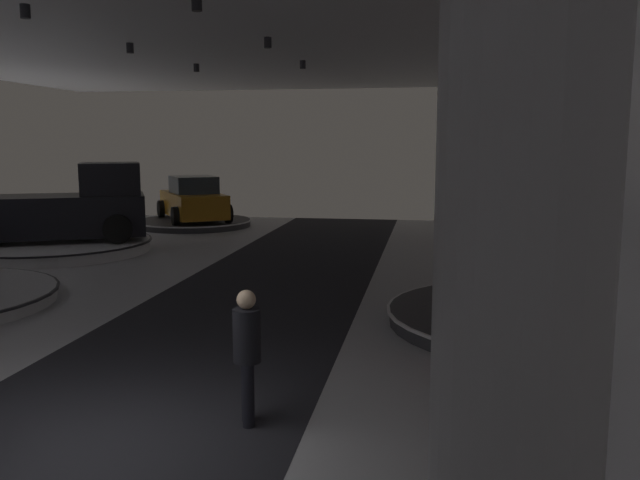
% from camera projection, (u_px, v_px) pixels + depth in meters
% --- Properties ---
extents(ground, '(24.00, 44.00, 0.06)m').
position_uv_depth(ground, '(75.00, 463.00, 6.73)').
color(ground, '#B2B2B7').
extents(column_right, '(1.34, 1.34, 5.50)m').
position_uv_depth(column_right, '(558.00, 232.00, 3.57)').
color(column_right, '#ADADB2').
rests_on(column_right, ground).
extents(display_platform_far_left, '(5.70, 5.70, 0.35)m').
position_uv_depth(display_platform_far_left, '(54.00, 246.00, 19.54)').
color(display_platform_far_left, silver).
rests_on(display_platform_far_left, ground).
extents(pickup_truck_far_left, '(5.68, 4.38, 2.30)m').
position_uv_depth(pickup_truck_far_left, '(63.00, 209.00, 19.47)').
color(pickup_truck_far_left, black).
rests_on(pickup_truck_far_left, display_platform_far_left).
extents(display_platform_mid_right, '(5.25, 5.25, 0.28)m').
position_uv_depth(display_platform_mid_right, '(534.00, 318.00, 11.64)').
color(display_platform_mid_right, '#333338').
rests_on(display_platform_mid_right, ground).
extents(display_car_mid_right, '(3.49, 4.57, 1.71)m').
position_uv_depth(display_car_mid_right, '(536.00, 269.00, 11.49)').
color(display_car_mid_right, red).
rests_on(display_car_mid_right, display_platform_mid_right).
extents(display_platform_deep_left, '(4.51, 4.51, 0.26)m').
position_uv_depth(display_platform_deep_left, '(194.00, 223.00, 25.65)').
color(display_platform_deep_left, '#333338').
rests_on(display_platform_deep_left, ground).
extents(display_car_deep_left, '(3.81, 4.50, 1.71)m').
position_uv_depth(display_car_deep_left, '(193.00, 200.00, 25.50)').
color(display_car_deep_left, '#B77519').
rests_on(display_car_deep_left, display_platform_deep_left).
extents(visitor_walking_near, '(0.32, 0.32, 1.59)m').
position_uv_depth(visitor_walking_near, '(247.00, 349.00, 7.47)').
color(visitor_walking_near, black).
rests_on(visitor_walking_near, ground).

